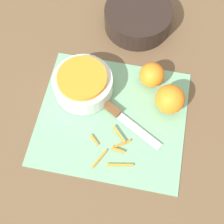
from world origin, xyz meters
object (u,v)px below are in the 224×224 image
object	(u,v)px
knife	(113,110)
orange_right	(170,99)
bowl_speckled	(83,83)
bowl_dark	(138,18)
orange_left	(152,75)

from	to	relation	value
knife	orange_right	bearing A→B (deg)	46.84
bowl_speckled	bowl_dark	distance (m)	0.29
orange_left	orange_right	world-z (taller)	orange_right
bowl_dark	bowl_speckled	bearing A→B (deg)	-112.79
bowl_speckled	knife	world-z (taller)	bowl_speckled
knife	orange_left	xyz separation A→B (m)	(0.09, 0.11, 0.03)
knife	orange_left	bearing A→B (deg)	81.65
bowl_speckled	knife	distance (m)	0.11
orange_right	bowl_speckled	bearing A→B (deg)	178.68
orange_left	orange_right	bearing A→B (deg)	-49.86
orange_left	bowl_speckled	bearing A→B (deg)	-161.00
knife	orange_right	world-z (taller)	orange_right
knife	orange_right	distance (m)	0.16
orange_right	bowl_dark	bearing A→B (deg)	115.60
orange_left	orange_right	xyz separation A→B (m)	(0.06, -0.07, 0.00)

